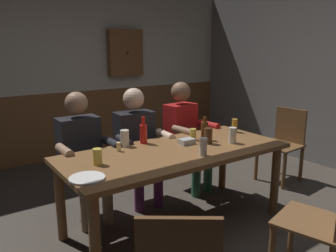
{
  "coord_description": "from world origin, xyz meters",
  "views": [
    {
      "loc": [
        -1.7,
        -2.14,
        1.62
      ],
      "look_at": [
        0.0,
        0.29,
        0.92
      ],
      "focal_mm": 36.4,
      "sensor_mm": 36.0,
      "label": 1
    }
  ],
  "objects": [
    {
      "name": "ground_plane",
      "position": [
        0.0,
        0.0,
        0.0
      ],
      "size": [
        6.44,
        6.44,
        0.0
      ],
      "primitive_type": "plane",
      "color": "#423A33"
    },
    {
      "name": "pint_glass_5",
      "position": [
        0.09,
        -0.08,
        0.8
      ],
      "size": [
        0.07,
        0.07,
        0.15
      ],
      "primitive_type": "cylinder",
      "color": "white",
      "rests_on": "dining_table"
    },
    {
      "name": "table_candle",
      "position": [
        -0.43,
        0.43,
        0.77
      ],
      "size": [
        0.04,
        0.04,
        0.08
      ],
      "primitive_type": "cylinder",
      "color": "#F9E08C",
      "rests_on": "dining_table"
    },
    {
      "name": "chair_empty_far_end",
      "position": [
        0.34,
        -1.05,
        0.48
      ],
      "size": [
        0.54,
        0.54,
        0.88
      ],
      "rotation": [
        0.0,
        0.0,
        0.27
      ],
      "color": "brown",
      "rests_on": "ground_plane"
    },
    {
      "name": "person_1",
      "position": [
        -0.0,
        0.85,
        0.67
      ],
      "size": [
        0.56,
        0.54,
        1.2
      ],
      "rotation": [
        0.0,
        0.0,
        3.07
      ],
      "color": "black",
      "rests_on": "ground_plane"
    },
    {
      "name": "bottle_1",
      "position": [
        0.43,
        0.29,
        0.82
      ],
      "size": [
        0.07,
        0.07,
        0.23
      ],
      "color": "#593314",
      "rests_on": "dining_table"
    },
    {
      "name": "person_2",
      "position": [
        0.62,
        0.84,
        0.68
      ],
      "size": [
        0.52,
        0.55,
        1.23
      ],
      "rotation": [
        0.0,
        0.0,
        3.26
      ],
      "color": "#AD1919",
      "rests_on": "ground_plane"
    },
    {
      "name": "dining_table",
      "position": [
        0.0,
        0.17,
        0.64
      ],
      "size": [
        2.03,
        0.89,
        0.73
      ],
      "color": "brown",
      "rests_on": "ground_plane"
    },
    {
      "name": "condiment_caddy",
      "position": [
        0.19,
        0.27,
        0.75
      ],
      "size": [
        0.14,
        0.1,
        0.05
      ],
      "primitive_type": "cube",
      "color": "#B2B7BC",
      "rests_on": "dining_table"
    },
    {
      "name": "back_wall_wainscot",
      "position": [
        0.0,
        2.74,
        0.49
      ],
      "size": [
        5.27,
        0.12,
        0.97
      ],
      "primitive_type": "cube",
      "color": "brown",
      "rests_on": "ground_plane"
    },
    {
      "name": "pint_glass_4",
      "position": [
        -0.31,
        0.53,
        0.8
      ],
      "size": [
        0.08,
        0.08,
        0.15
      ],
      "primitive_type": "cylinder",
      "color": "white",
      "rests_on": "dining_table"
    },
    {
      "name": "bottle_0",
      "position": [
        -0.12,
        0.52,
        0.83
      ],
      "size": [
        0.07,
        0.07,
        0.25
      ],
      "color": "red",
      "rests_on": "dining_table"
    },
    {
      "name": "plate_0",
      "position": [
        -0.9,
        -0.03,
        0.74
      ],
      "size": [
        0.25,
        0.25,
        0.01
      ],
      "primitive_type": "cylinder",
      "color": "white",
      "rests_on": "dining_table"
    },
    {
      "name": "pint_glass_0",
      "position": [
        0.57,
        0.05,
        0.8
      ],
      "size": [
        0.07,
        0.07,
        0.15
      ],
      "primitive_type": "cylinder",
      "color": "white",
      "rests_on": "dining_table"
    },
    {
      "name": "pint_glass_3",
      "position": [
        0.33,
        0.34,
        0.78
      ],
      "size": [
        0.06,
        0.06,
        0.11
      ],
      "primitive_type": "cylinder",
      "color": "#E5C64C",
      "rests_on": "dining_table"
    },
    {
      "name": "pint_glass_6",
      "position": [
        -0.72,
        0.21,
        0.79
      ],
      "size": [
        0.07,
        0.07,
        0.13
      ],
      "primitive_type": "cylinder",
      "color": "#E5C64C",
      "rests_on": "dining_table"
    },
    {
      "name": "pint_glass_2",
      "position": [
        0.37,
        0.16,
        0.8
      ],
      "size": [
        0.08,
        0.08,
        0.15
      ],
      "primitive_type": "cylinder",
      "color": "#4C2D19",
      "rests_on": "dining_table"
    },
    {
      "name": "chair_empty_near_left",
      "position": [
        1.76,
        0.34,
        0.48
      ],
      "size": [
        0.48,
        0.48,
        0.88
      ],
      "rotation": [
        0.0,
        0.0,
        -4.62
      ],
      "color": "brown",
      "rests_on": "ground_plane"
    },
    {
      "name": "pint_glass_1",
      "position": [
        0.89,
        0.34,
        0.8
      ],
      "size": [
        0.06,
        0.06,
        0.14
      ],
      "primitive_type": "cylinder",
      "color": "gold",
      "rests_on": "dining_table"
    },
    {
      "name": "back_wall_upper",
      "position": [
        0.0,
        2.74,
        1.73
      ],
      "size": [
        5.27,
        0.12,
        1.5
      ],
      "primitive_type": "cube",
      "color": "beige"
    },
    {
      "name": "wall_dart_cabinet",
      "position": [
        0.82,
        2.61,
        1.52
      ],
      "size": [
        0.56,
        0.15,
        0.7
      ],
      "color": "brown"
    },
    {
      "name": "person_0",
      "position": [
        -0.61,
        0.84,
        0.67
      ],
      "size": [
        0.53,
        0.52,
        1.21
      ],
      "rotation": [
        0.0,
        0.0,
        3.15
      ],
      "color": "black",
      "rests_on": "ground_plane"
    }
  ]
}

